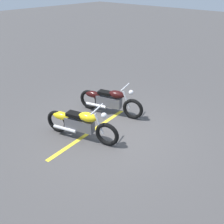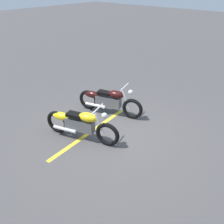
% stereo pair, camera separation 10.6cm
% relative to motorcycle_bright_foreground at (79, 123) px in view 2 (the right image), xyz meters
% --- Properties ---
extents(ground_plane, '(60.00, 60.00, 0.00)m').
position_rel_motorcycle_bright_foreground_xyz_m(ground_plane, '(0.54, 0.81, -0.46)').
color(ground_plane, '#474444').
extents(motorcycle_bright_foreground, '(2.16, 0.86, 1.04)m').
position_rel_motorcycle_bright_foreground_xyz_m(motorcycle_bright_foreground, '(0.00, 0.00, 0.00)').
color(motorcycle_bright_foreground, black).
rests_on(motorcycle_bright_foreground, ground).
extents(motorcycle_dark_foreground, '(2.17, 0.85, 1.04)m').
position_rel_motorcycle_bright_foreground_xyz_m(motorcycle_dark_foreground, '(-0.37, 1.58, 0.00)').
color(motorcycle_dark_foreground, black).
rests_on(motorcycle_dark_foreground, ground).
extents(parking_stripe_near, '(0.41, 3.20, 0.01)m').
position_rel_motorcycle_bright_foreground_xyz_m(parking_stripe_near, '(0.02, 0.37, -0.46)').
color(parking_stripe_near, yellow).
rests_on(parking_stripe_near, ground).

